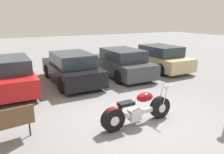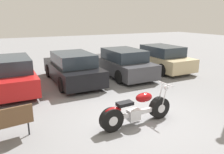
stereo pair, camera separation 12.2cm
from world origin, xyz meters
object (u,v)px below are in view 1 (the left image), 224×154
Objects in this scene: parked_car_black at (71,68)px; parked_car_dark_grey at (121,63)px; park_bench at (1,124)px; parked_car_champagne at (158,58)px; parked_car_red at (9,75)px; motorcycle at (137,110)px.

parked_car_dark_grey is (2.59, -0.02, 0.00)m from parked_car_black.
park_bench is at bearing -143.05° from parked_car_dark_grey.
parked_car_black is at bearing 54.57° from park_bench.
park_bench is (-8.20, -4.43, -0.10)m from parked_car_champagne.
parked_car_dark_grey is (5.18, -0.09, 0.00)m from parked_car_red.
motorcycle is 0.53× the size of parked_car_red.
motorcycle is 0.53× the size of parked_car_champagne.
motorcycle is 4.85m from parked_car_black.
parked_car_black is 1.00× the size of parked_car_champagne.
parked_car_champagne is at bearing 28.41° from park_bench.
parked_car_champagne is at bearing 0.94° from parked_car_red.
park_bench is at bearing 170.03° from motorcycle.
motorcycle is at bearing -59.28° from parked_car_red.
parked_car_champagne is 2.86× the size of park_bench.
parked_car_red is at bearing 84.29° from park_bench.
parked_car_red is (-2.91, 4.89, 0.24)m from motorcycle.
parked_car_red is 1.00× the size of parked_car_black.
parked_car_black is at bearing -177.90° from parked_car_champagne.
parked_car_black is 2.86× the size of park_bench.
park_bench is (-5.61, -4.22, -0.10)m from parked_car_dark_grey.
park_bench is (-3.34, 0.59, 0.14)m from motorcycle.
parked_car_champagne is (5.18, 0.19, 0.00)m from parked_car_black.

